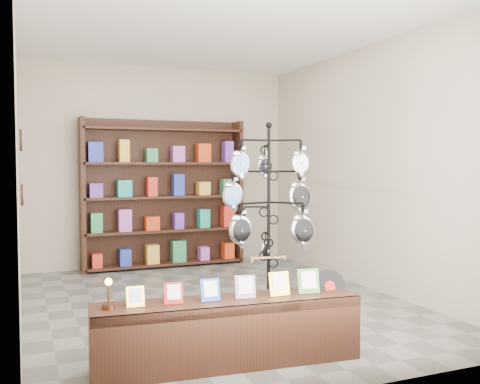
# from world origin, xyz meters

# --- Properties ---
(ground) EXTENTS (5.00, 5.00, 0.00)m
(ground) POSITION_xyz_m (0.00, 0.00, 0.00)
(ground) COLOR slate
(ground) RESTS_ON ground
(room_envelope) EXTENTS (5.00, 5.00, 5.00)m
(room_envelope) POSITION_xyz_m (0.00, 0.00, 1.85)
(room_envelope) COLOR #BEB099
(room_envelope) RESTS_ON ground
(display_tree) EXTENTS (1.04, 1.01, 1.97)m
(display_tree) POSITION_xyz_m (0.40, -0.52, 1.14)
(display_tree) COLOR black
(display_tree) RESTS_ON ground
(front_shelf) EXTENTS (2.08, 0.60, 0.73)m
(front_shelf) POSITION_xyz_m (-0.53, -1.74, 0.25)
(front_shelf) COLOR black
(front_shelf) RESTS_ON ground
(back_shelving) EXTENTS (2.42, 0.36, 2.20)m
(back_shelving) POSITION_xyz_m (0.00, 2.30, 1.03)
(back_shelving) COLOR black
(back_shelving) RESTS_ON ground
(wall_clocks) EXTENTS (0.03, 0.24, 0.84)m
(wall_clocks) POSITION_xyz_m (-1.97, 0.80, 1.50)
(wall_clocks) COLOR black
(wall_clocks) RESTS_ON ground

